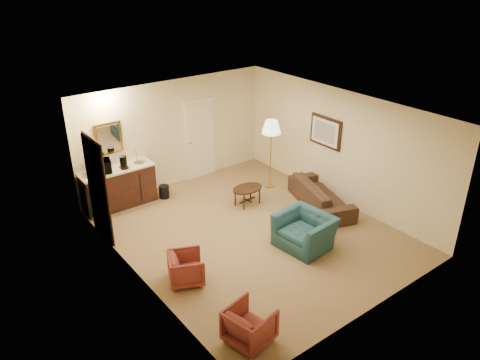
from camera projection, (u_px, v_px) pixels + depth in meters
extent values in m
plane|color=#97774C|center=(251.00, 232.00, 9.66)|extent=(6.00, 6.00, 0.00)
cube|color=#F7E4B9|center=(174.00, 133.00, 11.25)|extent=(5.00, 0.02, 2.60)
cube|color=#F7E4B9|center=(134.00, 214.00, 7.73)|extent=(0.02, 6.00, 2.60)
cube|color=#F7E4B9|center=(339.00, 147.00, 10.46)|extent=(0.02, 6.00, 2.60)
cube|color=white|center=(253.00, 111.00, 8.54)|extent=(5.00, 6.00, 0.02)
cube|color=#EEE6C3|center=(200.00, 138.00, 11.73)|extent=(0.82, 0.06, 2.05)
cube|color=black|center=(98.00, 190.00, 9.08)|extent=(0.06, 0.98, 2.10)
cube|color=gold|center=(108.00, 139.00, 10.22)|extent=(0.62, 0.04, 0.72)
cube|color=black|center=(325.00, 132.00, 10.62)|extent=(0.06, 0.90, 0.70)
cube|color=#3C1B13|center=(119.00, 187.00, 10.51)|extent=(1.64, 0.58, 0.92)
imported|color=black|center=(321.00, 191.00, 10.50)|extent=(1.19, 2.05, 0.77)
imported|color=#1F454D|center=(305.00, 226.00, 9.02)|extent=(0.77, 1.09, 0.90)
imported|color=maroon|center=(186.00, 267.00, 8.07)|extent=(0.74, 0.76, 0.61)
imported|color=maroon|center=(250.00, 324.00, 6.79)|extent=(0.70, 0.73, 0.64)
cube|color=black|center=(247.00, 196.00, 10.66)|extent=(0.78, 0.56, 0.43)
cube|color=#B5963C|center=(271.00, 154.00, 11.22)|extent=(0.60, 0.60, 1.72)
cylinder|color=black|center=(164.00, 192.00, 10.99)|extent=(0.29, 0.29, 0.30)
imported|color=black|center=(98.00, 166.00, 10.04)|extent=(0.56, 0.40, 0.35)
cylinder|color=black|center=(123.00, 162.00, 10.25)|extent=(0.16, 0.16, 0.30)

